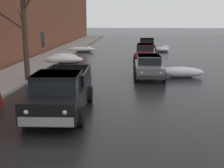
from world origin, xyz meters
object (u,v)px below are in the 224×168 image
Objects in this scene: sedan_grey_parked_kerbside_close at (149,66)px; sedan_black_parked_far_down_block at (147,45)px; pickup_truck_black_approaching_near_lane at (61,92)px; bare_tree_mid_block at (25,29)px; sedan_maroon_parked_kerbside_mid at (145,52)px.

sedan_black_parked_far_down_block is at bearing 88.39° from sedan_grey_parked_kerbside_close.
sedan_grey_parked_kerbside_close is at bearing 63.56° from pickup_truck_black_approaching_near_lane.
bare_tree_mid_block reaches higher than sedan_maroon_parked_kerbside_mid.
pickup_truck_black_approaching_near_lane is 1.22× the size of sedan_maroon_parked_kerbside_mid.
pickup_truck_black_approaching_near_lane is at bearing -103.76° from sedan_maroon_parked_kerbside_mid.
bare_tree_mid_block is at bearing -125.94° from sedan_maroon_parked_kerbside_mid.
sedan_maroon_parked_kerbside_mid is (3.81, 15.55, -0.13)m from pickup_truck_black_approaching_near_lane.
sedan_maroon_parked_kerbside_mid is at bearing 89.77° from sedan_grey_parked_kerbside_close.
sedan_maroon_parked_kerbside_mid is (7.16, 9.88, -2.37)m from bare_tree_mid_block.
sedan_maroon_parked_kerbside_mid is at bearing -93.23° from sedan_black_parked_far_down_block.
bare_tree_mid_block is at bearing -164.90° from sedan_grey_parked_kerbside_close.
sedan_grey_parked_kerbside_close is at bearing -90.23° from sedan_maroon_parked_kerbside_mid.
pickup_truck_black_approaching_near_lane is 1.40× the size of sedan_grey_parked_kerbside_close.
bare_tree_mid_block is 7.76m from sedan_grey_parked_kerbside_close.
sedan_maroon_parked_kerbside_mid is (0.03, 7.96, 0.00)m from sedan_grey_parked_kerbside_close.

